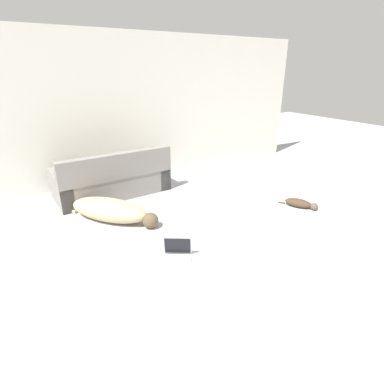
{
  "coord_description": "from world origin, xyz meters",
  "views": [
    {
      "loc": [
        -2.17,
        -1.11,
        2.03
      ],
      "look_at": [
        -0.38,
        2.01,
        0.55
      ],
      "focal_mm": 28.0,
      "sensor_mm": 36.0,
      "label": 1
    }
  ],
  "objects_px": {
    "dog": "(111,210)",
    "laptop_open": "(177,253)",
    "couch": "(113,180)",
    "cat": "(300,203)"
  },
  "relations": [
    {
      "from": "couch",
      "to": "cat",
      "type": "xyz_separation_m",
      "value": [
        2.4,
        -2.01,
        -0.19
      ]
    },
    {
      "from": "couch",
      "to": "dog",
      "type": "relative_size",
      "value": 1.4
    },
    {
      "from": "cat",
      "to": "dog",
      "type": "bearing_deg",
      "value": -141.13
    },
    {
      "from": "couch",
      "to": "cat",
      "type": "relative_size",
      "value": 3.46
    },
    {
      "from": "couch",
      "to": "dog",
      "type": "bearing_deg",
      "value": 67.47
    },
    {
      "from": "dog",
      "to": "laptop_open",
      "type": "xyz_separation_m",
      "value": [
        0.38,
        -1.32,
        -0.07
      ]
    },
    {
      "from": "couch",
      "to": "laptop_open",
      "type": "bearing_deg",
      "value": 87.41
    },
    {
      "from": "couch",
      "to": "laptop_open",
      "type": "xyz_separation_m",
      "value": [
        0.07,
        -2.28,
        -0.17
      ]
    },
    {
      "from": "dog",
      "to": "laptop_open",
      "type": "relative_size",
      "value": 3.12
    },
    {
      "from": "couch",
      "to": "dog",
      "type": "xyz_separation_m",
      "value": [
        -0.31,
        -0.96,
        -0.1
      ]
    }
  ]
}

